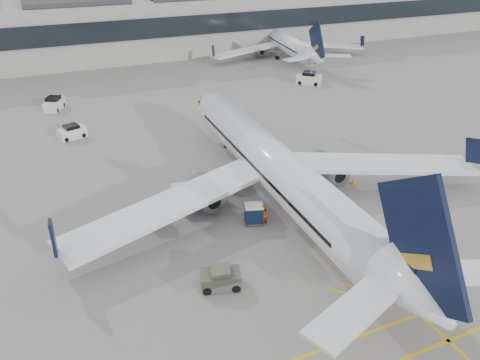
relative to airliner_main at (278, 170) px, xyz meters
name	(u,v)px	position (x,y,z in m)	size (l,w,h in m)	color
ground	(225,264)	(-7.87, -6.69, -3.40)	(220.00, 220.00, 0.00)	gray
terminal	(88,25)	(-7.87, 65.23, 2.74)	(200.00, 20.45, 12.40)	#9E9E99
apron_markings	(280,182)	(2.13, 3.31, -3.40)	(0.25, 60.00, 0.01)	gold
airliner_main	(278,170)	(0.00, 0.00, 0.00)	(39.86, 43.56, 11.58)	white
airliner_far	(285,43)	(27.60, 49.99, -0.69)	(31.61, 34.71, 9.24)	white
belt_loader	(234,180)	(-2.35, 4.75, -2.85)	(4.64, 1.80, 1.87)	beige
baggage_cart_a	(254,213)	(-3.41, -2.33, -2.47)	(2.00, 1.81, 1.74)	gray
baggage_cart_b	(154,215)	(-11.35, 0.93, -2.55)	(1.70, 1.48, 1.60)	gray
baggage_cart_c	(181,195)	(-8.30, 2.96, -2.34)	(2.23, 2.00, 1.99)	gray
baggage_cart_d	(203,194)	(-6.43, 2.28, -2.31)	(2.04, 1.72, 2.04)	gray
ramp_agent_a	(220,191)	(-4.59, 2.68, -2.58)	(0.60, 0.39, 1.65)	#E1550B
ramp_agent_b	(263,215)	(-2.78, -2.81, -2.47)	(0.91, 0.71, 1.87)	orange
pushback_tug	(221,278)	(-9.03, -8.87, -2.70)	(3.19, 2.42, 1.59)	#515346
safety_cone_nose	(263,135)	(5.66, 14.54, -3.17)	(0.33, 0.33, 0.46)	#F24C0A
safety_cone_engine	(353,181)	(8.69, 0.14, -3.12)	(0.40, 0.40, 0.56)	#F24C0A
service_van_left	(72,132)	(-15.90, 23.58, -2.65)	(3.60, 2.51, 1.68)	silver
service_van_mid	(54,104)	(-17.15, 35.26, -2.57)	(3.18, 4.03, 1.85)	silver
service_van_right	(309,79)	(22.35, 31.78, -2.49)	(4.29, 4.12, 2.04)	silver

